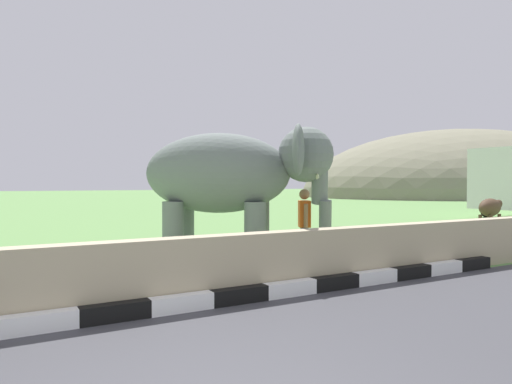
% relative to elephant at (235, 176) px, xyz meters
% --- Properties ---
extents(striped_curb, '(16.20, 0.20, 0.24)m').
position_rel_elephant_xyz_m(striped_curb, '(-3.56, -2.73, -1.83)').
color(striped_curb, white).
rests_on(striped_curb, ground_plane).
extents(barrier_parapet, '(28.00, 0.36, 1.00)m').
position_rel_elephant_xyz_m(barrier_parapet, '(-1.21, -2.43, -1.45)').
color(barrier_parapet, tan).
rests_on(barrier_parapet, ground_plane).
extents(elephant, '(3.94, 3.63, 2.96)m').
position_rel_elephant_xyz_m(elephant, '(0.00, 0.00, 0.00)').
color(elephant, slate).
rests_on(elephant, ground_plane).
extents(person_handler, '(0.40, 0.63, 1.66)m').
position_rel_elephant_xyz_m(person_handler, '(1.49, -0.46, -1.02)').
color(person_handler, navy).
rests_on(person_handler, ground_plane).
extents(cow_near, '(1.93, 0.99, 1.23)m').
position_rel_elephant_xyz_m(cow_near, '(11.25, 1.63, -1.08)').
color(cow_near, '#473323').
rests_on(cow_near, ground_plane).
extents(hill_east, '(46.35, 37.08, 18.03)m').
position_rel_elephant_xyz_m(hill_east, '(51.79, 33.09, -1.95)').
color(hill_east, gray).
rests_on(hill_east, ground_plane).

